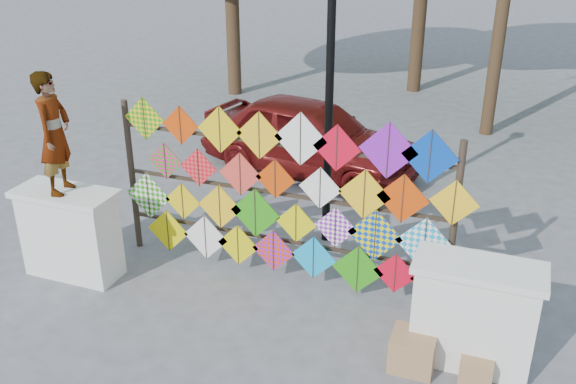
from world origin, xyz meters
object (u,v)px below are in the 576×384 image
at_px(kite_rack, 287,200).
at_px(vendor_woman, 54,133).
at_px(lamppost, 330,68).
at_px(sedan, 310,136).

xyz_separation_m(kite_rack, vendor_woman, (-2.85, -0.93, 0.88)).
relative_size(kite_rack, vendor_woman, 3.04).
bearing_deg(vendor_woman, kite_rack, -82.29).
distance_m(kite_rack, vendor_woman, 3.12).
xyz_separation_m(kite_rack, lamppost, (0.16, 1.27, 1.47)).
distance_m(kite_rack, sedan, 3.90).
bearing_deg(kite_rack, lamppost, 82.93).
bearing_deg(lamppost, vendor_woman, -143.79).
xyz_separation_m(vendor_woman, sedan, (1.89, 4.68, -1.36)).
height_order(kite_rack, sedan, kite_rack).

